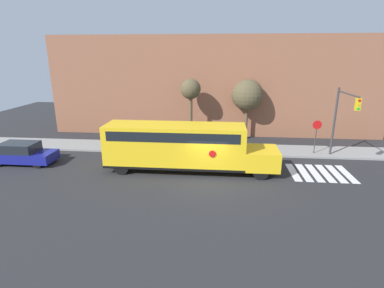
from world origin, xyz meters
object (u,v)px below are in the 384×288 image
tree_far_sidewalk (247,95)px  school_bus (182,145)px  tree_near_sidewalk (191,91)px  traffic_light (342,114)px  parked_car (22,153)px  stop_sign (316,132)px

tree_far_sidewalk → school_bus: bearing=-120.0°
tree_near_sidewalk → traffic_light: bearing=-22.5°
school_bus → tree_near_sidewalk: bearing=91.2°
traffic_light → tree_near_sidewalk: 12.38m
school_bus → tree_near_sidewalk: size_ratio=2.05×
school_bus → tree_far_sidewalk: 10.16m
tree_near_sidewalk → parked_car: bearing=-147.5°
tree_near_sidewalk → tree_far_sidewalk: tree_near_sidewalk is taller
school_bus → parked_car: 11.84m
stop_sign → parked_car: bearing=-169.6°
school_bus → traffic_light: size_ratio=2.16×
stop_sign → traffic_light: size_ratio=0.52×
parked_car → tree_near_sidewalk: bearing=32.5°
stop_sign → traffic_light: 2.49m
stop_sign → traffic_light: bearing=-48.0°
traffic_light → tree_far_sidewalk: 8.47m
parked_car → stop_sign: bearing=10.4°
stop_sign → traffic_light: (1.20, -1.33, 1.73)m
tree_near_sidewalk → tree_far_sidewalk: 5.21m
traffic_light → stop_sign: bearing=132.0°
school_bus → tree_near_sidewalk: tree_near_sidewalk is taller
parked_car → tree_near_sidewalk: tree_near_sidewalk is taller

